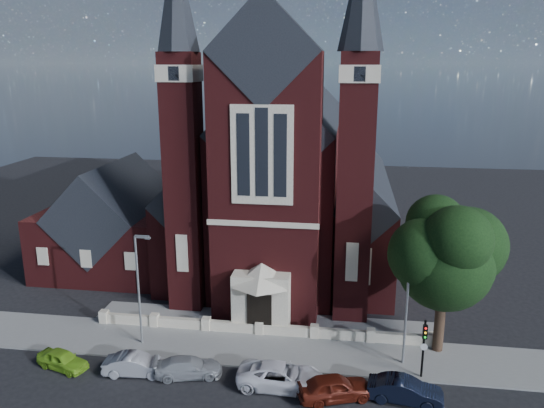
{
  "coord_description": "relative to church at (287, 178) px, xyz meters",
  "views": [
    {
      "loc": [
        5.95,
        -27.99,
        19.2
      ],
      "look_at": [
        0.12,
        12.0,
        8.45
      ],
      "focal_mm": 35.0,
      "sensor_mm": 36.0,
      "label": 1
    }
  ],
  "objects": [
    {
      "name": "car_white_suv",
      "position": [
        2.39,
        -22.66,
        -7.44
      ],
      "size": [
        5.45,
        2.62,
        1.5
      ],
      "primitive_type": "imported",
      "rotation": [
        0.0,
        0.0,
        1.55
      ],
      "color": "white",
      "rests_on": "ground"
    },
    {
      "name": "forecourt_paving",
      "position": [
        0.0,
        -14.44,
        -8.19
      ],
      "size": [
        26.0,
        3.0,
        0.14
      ],
      "primitive_type": "cube",
      "color": "slate",
      "rests_on": "ground"
    },
    {
      "name": "street_tree",
      "position": [
        12.6,
        -17.23,
        -1.23
      ],
      "size": [
        6.4,
        6.6,
        10.7
      ],
      "color": "black",
      "rests_on": "ground"
    },
    {
      "name": "car_lime_van",
      "position": [
        -11.91,
        -22.64,
        -7.57
      ],
      "size": [
        3.86,
        2.45,
        1.22
      ],
      "primitive_type": "imported",
      "rotation": [
        0.0,
        0.0,
        1.27
      ],
      "color": "#7FBD25",
      "rests_on": "ground"
    },
    {
      "name": "car_silver_a",
      "position": [
        -6.92,
        -22.61,
        -7.51
      ],
      "size": [
        4.22,
        1.83,
        1.35
      ],
      "primitive_type": "imported",
      "rotation": [
        0.0,
        0.0,
        1.67
      ],
      "color": "gray",
      "rests_on": "ground"
    },
    {
      "name": "car_dark_red",
      "position": [
        5.67,
        -23.36,
        -7.43
      ],
      "size": [
        4.81,
        3.18,
        1.52
      ],
      "primitive_type": "imported",
      "rotation": [
        0.0,
        0.0,
        1.91
      ],
      "color": "#55190E",
      "rests_on": "ground"
    },
    {
      "name": "parish_hall",
      "position": [
        -16.0,
        -4.94,
        -4.17
      ],
      "size": [
        12.0,
        12.2,
        10.24
      ],
      "color": "#4A1314",
      "rests_on": "ground"
    },
    {
      "name": "street_lamp_left",
      "position": [
        -7.91,
        -18.94,
        -3.59
      ],
      "size": [
        1.16,
        0.22,
        8.09
      ],
      "color": "gray",
      "rests_on": "ground"
    },
    {
      "name": "ground",
      "position": [
        0.0,
        -7.94,
        -8.19
      ],
      "size": [
        120.0,
        120.0,
        0.0
      ],
      "primitive_type": "plane",
      "color": "black",
      "rests_on": "ground"
    },
    {
      "name": "pavement_strip",
      "position": [
        0.0,
        -18.44,
        -8.19
      ],
      "size": [
        60.0,
        5.0,
        0.12
      ],
      "primitive_type": "cube",
      "color": "slate",
      "rests_on": "ground"
    },
    {
      "name": "car_silver_b",
      "position": [
        -3.59,
        -22.33,
        -7.56
      ],
      "size": [
        4.58,
        2.7,
        1.25
      ],
      "primitive_type": "imported",
      "rotation": [
        0.0,
        0.0,
        1.81
      ],
      "color": "#96999D",
      "rests_on": "ground"
    },
    {
      "name": "forecourt_wall",
      "position": [
        0.0,
        -16.44,
        -8.19
      ],
      "size": [
        24.0,
        0.4,
        0.9
      ],
      "primitive_type": "cube",
      "color": "#B0A38C",
      "rests_on": "ground"
    },
    {
      "name": "traffic_signal",
      "position": [
        11.0,
        -20.52,
        -5.6
      ],
      "size": [
        0.28,
        0.42,
        4.0
      ],
      "color": "black",
      "rests_on": "ground"
    },
    {
      "name": "church",
      "position": [
        0.0,
        0.0,
        0.0
      ],
      "size": [
        20.01,
        34.9,
        29.2
      ],
      "color": "#4A1314",
      "rests_on": "ground"
    },
    {
      "name": "car_navy",
      "position": [
        9.74,
        -23.02,
        -7.47
      ],
      "size": [
        4.52,
        2.04,
        1.44
      ],
      "primitive_type": "imported",
      "rotation": [
        0.0,
        0.0,
        1.45
      ],
      "color": "black",
      "rests_on": "ground"
    },
    {
      "name": "street_lamp_right",
      "position": [
        10.09,
        -18.94,
        -3.59
      ],
      "size": [
        1.16,
        0.22,
        8.09
      ],
      "color": "gray",
      "rests_on": "ground"
    }
  ]
}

